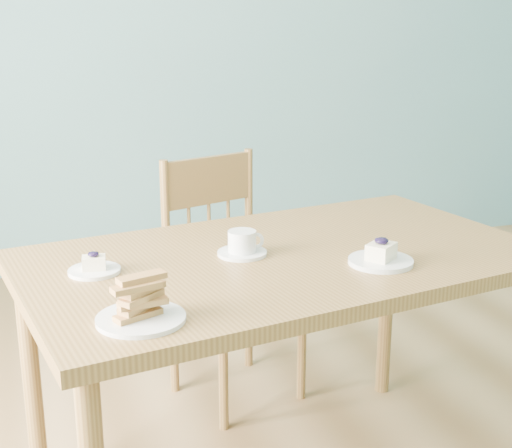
% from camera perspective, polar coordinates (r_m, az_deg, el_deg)
% --- Properties ---
extents(room, '(5.01, 5.01, 2.71)m').
position_cam_1_polar(room, '(1.80, 9.44, 13.47)').
color(room, '#A57D4D').
rests_on(room, ground).
extents(dining_table, '(1.57, 1.06, 0.78)m').
position_cam_1_polar(dining_table, '(2.06, 2.19, -4.43)').
color(dining_table, olive).
rests_on(dining_table, ground).
extents(dining_chair, '(0.53, 0.52, 0.93)m').
position_cam_1_polar(dining_chair, '(2.73, -2.10, -4.30)').
color(dining_chair, olive).
rests_on(dining_chair, ground).
extents(cheesecake_plate_near, '(0.18, 0.18, 0.07)m').
position_cam_1_polar(cheesecake_plate_near, '(1.97, 9.95, -2.63)').
color(cheesecake_plate_near, silver).
rests_on(cheesecake_plate_near, dining_table).
extents(cheesecake_plate_far, '(0.14, 0.14, 0.06)m').
position_cam_1_polar(cheesecake_plate_far, '(1.92, -12.82, -3.40)').
color(cheesecake_plate_far, silver).
rests_on(cheesecake_plate_far, dining_table).
extents(coffee_cup, '(0.14, 0.14, 0.07)m').
position_cam_1_polar(coffee_cup, '(2.01, -1.08, -1.67)').
color(coffee_cup, silver).
rests_on(coffee_cup, dining_table).
extents(biscotti_plate, '(0.20, 0.20, 0.11)m').
position_cam_1_polar(biscotti_plate, '(1.60, -9.24, -6.49)').
color(biscotti_plate, silver).
rests_on(biscotti_plate, dining_table).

